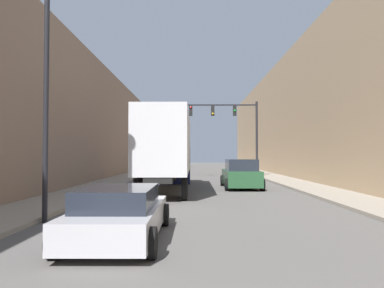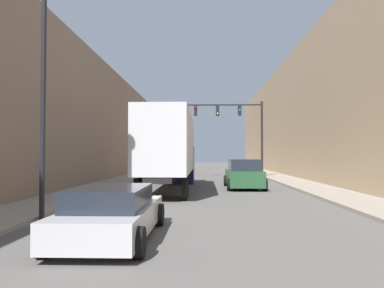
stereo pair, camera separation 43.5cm
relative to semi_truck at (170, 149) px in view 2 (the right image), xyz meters
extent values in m
cube|color=gray|center=(8.52, 9.65, -2.31)|extent=(2.58, 80.00, 0.15)
cube|color=gray|center=(-4.43, 9.65, -2.31)|extent=(2.58, 80.00, 0.15)
cube|color=tan|center=(12.81, 9.65, 3.24)|extent=(6.00, 80.00, 11.25)
cube|color=#846B56|center=(-8.71, 9.65, 2.27)|extent=(6.00, 80.00, 9.30)
cube|color=silver|center=(0.00, -1.06, 0.31)|extent=(2.47, 10.30, 3.19)
cube|color=black|center=(0.00, -1.06, -1.43)|extent=(1.23, 10.30, 0.24)
cube|color=navy|center=(0.00, 5.38, -1.06)|extent=(2.47, 2.58, 2.65)
cylinder|color=black|center=(-1.08, -5.01, -1.88)|extent=(0.25, 1.00, 1.00)
cylinder|color=black|center=(1.08, -5.01, -1.88)|extent=(0.25, 1.00, 1.00)
cylinder|color=black|center=(-1.08, -3.81, -1.88)|extent=(0.25, 1.00, 1.00)
cylinder|color=black|center=(1.08, -3.81, -1.88)|extent=(0.25, 1.00, 1.00)
cylinder|color=black|center=(-1.08, 5.38, -1.88)|extent=(0.25, 1.00, 1.00)
cylinder|color=black|center=(1.08, 5.38, -1.88)|extent=(0.25, 1.00, 1.00)
cube|color=#B7B7BC|center=(-0.27, -12.70, -1.90)|extent=(1.87, 4.76, 0.62)
cube|color=#1E232D|center=(-0.27, -12.94, -1.35)|extent=(1.65, 2.62, 0.49)
cylinder|color=black|center=(-1.21, -11.02, -2.06)|extent=(0.25, 0.64, 0.64)
cylinder|color=black|center=(0.66, -11.02, -2.06)|extent=(0.25, 0.64, 0.64)
cylinder|color=black|center=(-1.21, -14.48, -2.06)|extent=(0.25, 0.64, 0.64)
cylinder|color=black|center=(0.66, -14.48, -2.06)|extent=(0.25, 0.64, 0.64)
cube|color=#234C2D|center=(4.40, 1.25, -1.73)|extent=(1.99, 4.77, 0.92)
cube|color=#1E232D|center=(4.40, 1.01, -0.94)|extent=(1.75, 2.62, 0.67)
cylinder|color=black|center=(3.41, 2.94, -2.03)|extent=(0.25, 0.70, 0.70)
cylinder|color=black|center=(5.40, 2.94, -2.03)|extent=(0.25, 0.70, 0.70)
cylinder|color=black|center=(3.41, -0.54, -2.03)|extent=(0.25, 0.70, 0.70)
cylinder|color=black|center=(5.40, -0.54, -2.03)|extent=(0.25, 0.70, 0.70)
cylinder|color=black|center=(7.08, 11.25, 1.01)|extent=(0.20, 0.20, 6.78)
cube|color=black|center=(3.18, 11.25, 4.10)|extent=(7.80, 0.12, 0.12)
cube|color=black|center=(5.13, 11.25, 3.59)|extent=(0.30, 0.24, 0.90)
sphere|color=green|center=(5.13, 11.11, 3.59)|extent=(0.18, 0.18, 0.18)
cube|color=black|center=(3.18, 11.25, 3.59)|extent=(0.30, 0.24, 0.90)
sphere|color=gold|center=(3.18, 11.11, 3.31)|extent=(0.18, 0.18, 0.18)
cube|color=black|center=(1.23, 11.25, 3.59)|extent=(0.30, 0.24, 0.90)
sphere|color=red|center=(1.23, 11.11, 3.87)|extent=(0.18, 0.18, 0.18)
cylinder|color=black|center=(-2.99, -10.55, 1.49)|extent=(0.16, 0.16, 7.75)
camera|label=1|loc=(1.53, -21.86, -0.34)|focal=35.00mm
camera|label=2|loc=(1.97, -21.85, -0.34)|focal=35.00mm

